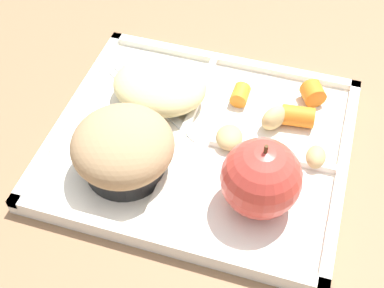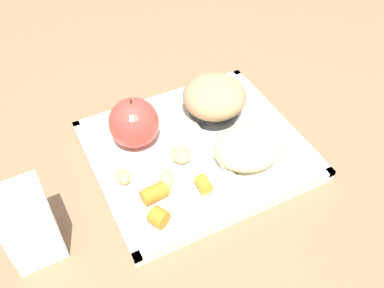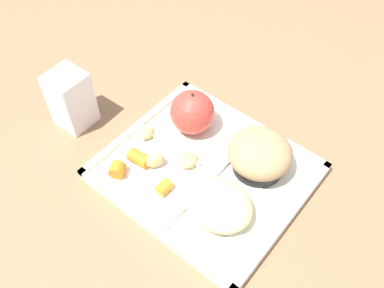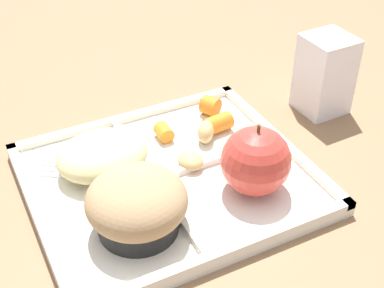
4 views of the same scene
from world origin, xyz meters
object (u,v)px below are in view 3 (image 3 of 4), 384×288
lunch_tray (205,172)px  plastic_fork (227,216)px  bran_muffin (260,155)px  milk_carton (71,99)px  green_apple (192,112)px

lunch_tray → plastic_fork: 0.09m
bran_muffin → milk_carton: size_ratio=0.95×
green_apple → milk_carton: milk_carton is taller
lunch_tray → bran_muffin: size_ratio=3.04×
green_apple → plastic_fork: green_apple is taller
green_apple → bran_muffin: bearing=-0.0°
bran_muffin → plastic_fork: (0.02, -0.11, -0.03)m
bran_muffin → milk_carton: 0.34m
lunch_tray → plastic_fork: size_ratio=2.27×
lunch_tray → green_apple: bearing=141.9°
plastic_fork → milk_carton: 0.34m
plastic_fork → lunch_tray: bearing=149.2°
green_apple → plastic_fork: size_ratio=0.62×
green_apple → milk_carton: bearing=-147.8°
lunch_tray → milk_carton: milk_carton is taller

